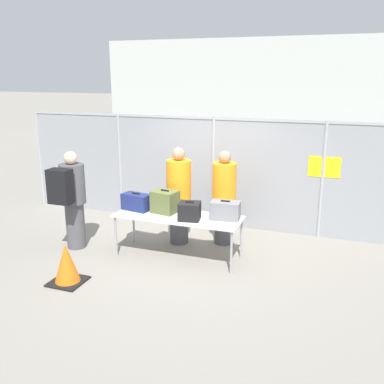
{
  "coord_description": "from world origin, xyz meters",
  "views": [
    {
      "loc": [
        2.59,
        -6.7,
        3.15
      ],
      "look_at": [
        -0.02,
        0.49,
        1.05
      ],
      "focal_mm": 40.0,
      "sensor_mm": 36.0,
      "label": 1
    }
  ],
  "objects_px": {
    "inspection_table": "(178,219)",
    "suitcase_olive": "(165,202)",
    "suitcase_navy": "(136,202)",
    "traveler_hooded": "(71,197)",
    "security_worker_far": "(224,197)",
    "security_worker_near": "(179,195)",
    "utility_trailer": "(309,189)",
    "suitcase_black": "(190,211)",
    "suitcase_grey": "(225,210)",
    "traffic_cone": "(67,265)"
  },
  "relations": [
    {
      "from": "security_worker_near",
      "to": "utility_trailer",
      "type": "bearing_deg",
      "value": -110.42
    },
    {
      "from": "traveler_hooded",
      "to": "security_worker_far",
      "type": "height_order",
      "value": "traveler_hooded"
    },
    {
      "from": "security_worker_far",
      "to": "traveler_hooded",
      "type": "bearing_deg",
      "value": -1.35
    },
    {
      "from": "suitcase_navy",
      "to": "suitcase_olive",
      "type": "xyz_separation_m",
      "value": [
        0.55,
        0.05,
        0.05
      ]
    },
    {
      "from": "suitcase_black",
      "to": "suitcase_grey",
      "type": "relative_size",
      "value": 0.8
    },
    {
      "from": "security_worker_near",
      "to": "security_worker_far",
      "type": "relative_size",
      "value": 1.03
    },
    {
      "from": "inspection_table",
      "to": "utility_trailer",
      "type": "relative_size",
      "value": 0.61
    },
    {
      "from": "inspection_table",
      "to": "traveler_hooded",
      "type": "xyz_separation_m",
      "value": [
        -1.97,
        -0.31,
        0.29
      ]
    },
    {
      "from": "traveler_hooded",
      "to": "security_worker_near",
      "type": "relative_size",
      "value": 0.98
    },
    {
      "from": "suitcase_black",
      "to": "traffic_cone",
      "type": "relative_size",
      "value": 0.64
    },
    {
      "from": "suitcase_grey",
      "to": "utility_trailer",
      "type": "distance_m",
      "value": 4.11
    },
    {
      "from": "inspection_table",
      "to": "suitcase_navy",
      "type": "height_order",
      "value": "suitcase_navy"
    },
    {
      "from": "inspection_table",
      "to": "traveler_hooded",
      "type": "distance_m",
      "value": 2.02
    },
    {
      "from": "suitcase_olive",
      "to": "security_worker_far",
      "type": "relative_size",
      "value": 0.27
    },
    {
      "from": "suitcase_grey",
      "to": "suitcase_olive",
      "type": "bearing_deg",
      "value": 179.87
    },
    {
      "from": "suitcase_navy",
      "to": "security_worker_near",
      "type": "distance_m",
      "value": 0.83
    },
    {
      "from": "suitcase_navy",
      "to": "suitcase_grey",
      "type": "distance_m",
      "value": 1.67
    },
    {
      "from": "suitcase_navy",
      "to": "traveler_hooded",
      "type": "xyz_separation_m",
      "value": [
        -1.13,
        -0.38,
        0.09
      ]
    },
    {
      "from": "security_worker_near",
      "to": "utility_trailer",
      "type": "relative_size",
      "value": 0.5
    },
    {
      "from": "traveler_hooded",
      "to": "utility_trailer",
      "type": "relative_size",
      "value": 0.5
    },
    {
      "from": "traveler_hooded",
      "to": "suitcase_grey",
      "type": "bearing_deg",
      "value": 6.22
    },
    {
      "from": "suitcase_navy",
      "to": "security_worker_far",
      "type": "relative_size",
      "value": 0.31
    },
    {
      "from": "suitcase_navy",
      "to": "utility_trailer",
      "type": "distance_m",
      "value": 4.85
    },
    {
      "from": "suitcase_navy",
      "to": "traveler_hooded",
      "type": "distance_m",
      "value": 1.19
    },
    {
      "from": "security_worker_far",
      "to": "traffic_cone",
      "type": "bearing_deg",
      "value": 25.98
    },
    {
      "from": "suitcase_navy",
      "to": "traveler_hooded",
      "type": "bearing_deg",
      "value": -161.19
    },
    {
      "from": "suitcase_navy",
      "to": "security_worker_far",
      "type": "bearing_deg",
      "value": 29.99
    },
    {
      "from": "suitcase_black",
      "to": "security_worker_near",
      "type": "height_order",
      "value": "security_worker_near"
    },
    {
      "from": "suitcase_navy",
      "to": "suitcase_grey",
      "type": "bearing_deg",
      "value": 1.47
    },
    {
      "from": "inspection_table",
      "to": "utility_trailer",
      "type": "bearing_deg",
      "value": 65.05
    },
    {
      "from": "inspection_table",
      "to": "suitcase_olive",
      "type": "bearing_deg",
      "value": 157.93
    },
    {
      "from": "traveler_hooded",
      "to": "inspection_table",
      "type": "bearing_deg",
      "value": 6.46
    },
    {
      "from": "suitcase_black",
      "to": "suitcase_grey",
      "type": "distance_m",
      "value": 0.61
    },
    {
      "from": "inspection_table",
      "to": "suitcase_olive",
      "type": "distance_m",
      "value": 0.4
    },
    {
      "from": "suitcase_black",
      "to": "utility_trailer",
      "type": "relative_size",
      "value": 0.11
    },
    {
      "from": "suitcase_grey",
      "to": "security_worker_far",
      "type": "distance_m",
      "value": 0.82
    },
    {
      "from": "inspection_table",
      "to": "security_worker_far",
      "type": "bearing_deg",
      "value": 57.16
    },
    {
      "from": "traveler_hooded",
      "to": "security_worker_near",
      "type": "distance_m",
      "value": 1.98
    },
    {
      "from": "security_worker_far",
      "to": "traffic_cone",
      "type": "distance_m",
      "value": 3.1
    },
    {
      "from": "suitcase_olive",
      "to": "traveler_hooded",
      "type": "height_order",
      "value": "traveler_hooded"
    },
    {
      "from": "inspection_table",
      "to": "suitcase_navy",
      "type": "relative_size",
      "value": 4.06
    },
    {
      "from": "suitcase_navy",
      "to": "traffic_cone",
      "type": "bearing_deg",
      "value": -104.73
    },
    {
      "from": "utility_trailer",
      "to": "suitcase_olive",
      "type": "bearing_deg",
      "value": -119.0
    },
    {
      "from": "traffic_cone",
      "to": "inspection_table",
      "type": "bearing_deg",
      "value": 50.19
    },
    {
      "from": "security_worker_near",
      "to": "security_worker_far",
      "type": "distance_m",
      "value": 0.85
    },
    {
      "from": "traveler_hooded",
      "to": "security_worker_far",
      "type": "bearing_deg",
      "value": 22.85
    },
    {
      "from": "traveler_hooded",
      "to": "security_worker_far",
      "type": "distance_m",
      "value": 2.82
    },
    {
      "from": "suitcase_navy",
      "to": "suitcase_olive",
      "type": "height_order",
      "value": "suitcase_olive"
    },
    {
      "from": "utility_trailer",
      "to": "traffic_cone",
      "type": "distance_m",
      "value": 6.4
    },
    {
      "from": "traffic_cone",
      "to": "security_worker_far",
      "type": "bearing_deg",
      "value": 52.64
    }
  ]
}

